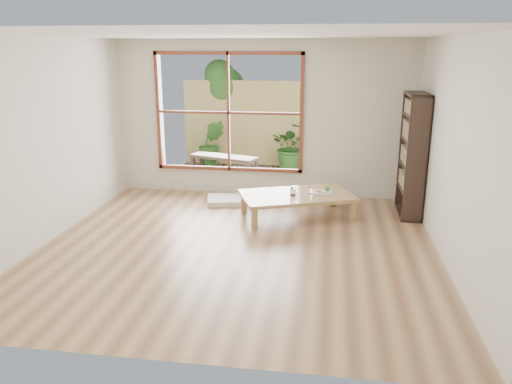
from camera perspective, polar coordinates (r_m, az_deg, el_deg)
ground at (r=6.46m, az=-2.03°, el=-6.19°), size 5.00×5.00×0.00m
low_table at (r=7.46m, az=4.69°, el=-0.54°), size 1.85×1.45×0.36m
floor_cushion at (r=8.24m, az=-3.64°, el=-0.90°), size 0.66×0.66×0.08m
bookshelf at (r=7.77m, az=17.45°, el=4.00°), size 0.29×0.82×1.83m
glass_tall at (r=7.33m, az=4.25°, el=0.13°), size 0.08×0.08×0.15m
glass_mid at (r=7.49m, az=6.21°, el=0.18°), size 0.06×0.06×0.09m
glass_short at (r=7.48m, az=4.42°, el=0.21°), size 0.07×0.07×0.09m
glass_small at (r=7.41m, az=4.46°, el=0.03°), size 0.07×0.07×0.09m
food_tray at (r=7.55m, az=7.63°, el=0.07°), size 0.34×0.27×0.10m
deck at (r=9.89m, az=-1.70°, el=1.80°), size 2.80×2.00×0.05m
garden_bench at (r=9.70m, az=-3.68°, el=3.81°), size 1.37×0.78×0.42m
bamboo_fence at (r=10.68m, az=-0.79°, el=7.80°), size 2.80×0.06×1.80m
shrub_right at (r=10.24m, az=4.28°, el=5.28°), size 1.05×0.95×1.00m
shrub_left at (r=10.53m, az=-5.11°, el=5.53°), size 0.63×0.55×0.99m
garden_tree at (r=11.02m, az=-4.10°, el=11.82°), size 1.04×0.85×2.22m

